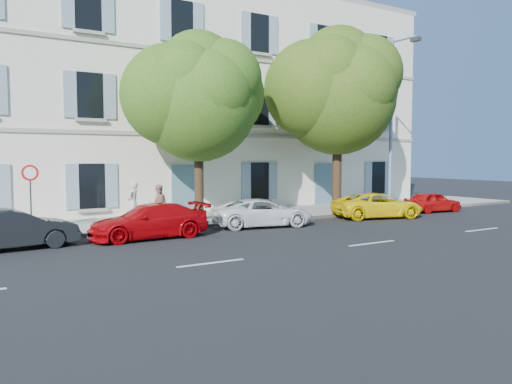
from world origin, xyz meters
TOP-DOWN VIEW (x-y plane):
  - ground at (0.00, 0.00)m, footprint 90.00×90.00m
  - sidewalk at (0.00, 4.45)m, footprint 36.00×4.50m
  - kerb at (0.00, 2.28)m, footprint 36.00×0.16m
  - building at (0.00, 10.20)m, footprint 28.00×7.00m
  - car_dark_sedan at (-10.37, 1.04)m, footprint 3.98×1.73m
  - car_red_coupe at (-6.01, 0.88)m, footprint 4.28×1.81m
  - car_white_coupe at (-0.97, 1.35)m, footprint 4.47×2.71m
  - car_yellow_supercar at (5.28, 1.00)m, footprint 4.67×3.04m
  - car_red_hatchback at (9.58, 1.31)m, footprint 3.31×1.62m
  - tree_left at (-2.82, 3.56)m, footprint 5.06×5.06m
  - tree_right at (4.81, 3.41)m, footprint 5.80×5.80m
  - road_sign at (-9.58, 3.02)m, footprint 0.56×0.17m
  - street_lamp at (7.99, 2.64)m, footprint 0.29×1.87m
  - pedestrian_a at (-5.57, 4.07)m, footprint 0.74×0.73m
  - pedestrian_b at (-4.67, 3.57)m, footprint 0.96×0.87m

SIDE VIEW (x-z plane):
  - ground at x=0.00m, z-range 0.00..0.00m
  - sidewalk at x=0.00m, z-range 0.00..0.15m
  - kerb at x=0.00m, z-range 0.00..0.16m
  - car_red_hatchback at x=9.58m, z-range 0.00..1.09m
  - car_white_coupe at x=-0.97m, z-range 0.00..1.16m
  - car_yellow_supercar at x=5.28m, z-range 0.00..1.20m
  - car_red_coupe at x=-6.01m, z-range 0.00..1.23m
  - car_dark_sedan at x=-10.37m, z-range 0.00..1.27m
  - pedestrian_b at x=-4.67m, z-range 0.15..1.76m
  - pedestrian_a at x=-5.57m, z-range 0.15..1.87m
  - road_sign at x=-9.58m, z-range 0.70..3.16m
  - street_lamp at x=7.99m, z-range 0.73..9.53m
  - tree_left at x=-2.82m, z-range 1.28..9.12m
  - tree_right at x=4.81m, z-range 1.41..10.35m
  - building at x=0.00m, z-range 0.00..12.00m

